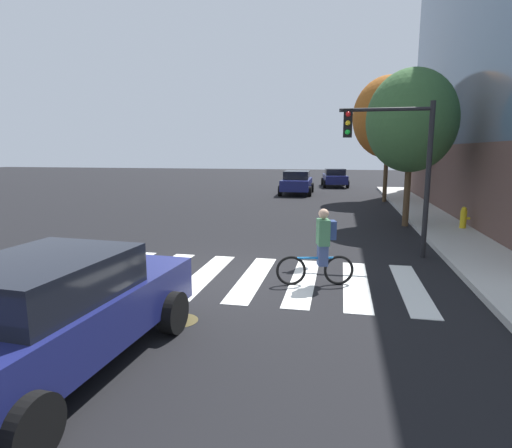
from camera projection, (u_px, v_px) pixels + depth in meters
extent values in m
plane|color=black|center=(220.00, 276.00, 9.80)|extent=(120.00, 120.00, 0.00)
cube|color=silver|center=(74.00, 267.00, 10.56)|extent=(0.55, 3.55, 0.01)
cube|color=silver|center=(116.00, 269.00, 10.33)|extent=(0.55, 3.55, 0.01)
cube|color=silver|center=(159.00, 272.00, 10.10)|extent=(0.55, 3.55, 0.01)
cube|color=silver|center=(205.00, 275.00, 9.87)|extent=(0.55, 3.55, 0.01)
cube|color=silver|center=(253.00, 278.00, 9.64)|extent=(0.55, 3.55, 0.01)
cube|color=silver|center=(303.00, 281.00, 9.42)|extent=(0.55, 3.55, 0.01)
cube|color=silver|center=(356.00, 284.00, 9.19)|extent=(0.55, 3.55, 0.01)
cube|color=silver|center=(411.00, 287.00, 8.96)|extent=(0.55, 3.55, 0.01)
cylinder|color=#473D1E|center=(180.00, 320.00, 7.22)|extent=(0.64, 0.64, 0.01)
cube|color=navy|center=(55.00, 321.00, 5.47)|extent=(2.14, 4.71, 0.70)
cube|color=black|center=(42.00, 279.00, 5.22)|extent=(1.79, 2.30, 0.55)
cylinder|color=black|center=(71.00, 301.00, 7.18)|extent=(0.28, 0.69, 0.68)
cylinder|color=black|center=(173.00, 313.00, 6.68)|extent=(0.28, 0.69, 0.68)
cylinder|color=black|center=(31.00, 429.00, 3.88)|extent=(0.28, 0.69, 0.68)
cube|color=navy|center=(297.00, 184.00, 28.59)|extent=(1.93, 4.63, 0.70)
cube|color=black|center=(297.00, 175.00, 28.34)|extent=(1.69, 2.23, 0.55)
cylinder|color=black|center=(285.00, 187.00, 30.25)|extent=(0.25, 0.68, 0.68)
cylinder|color=black|center=(312.00, 188.00, 29.91)|extent=(0.25, 0.68, 0.68)
cylinder|color=black|center=(280.00, 191.00, 27.40)|extent=(0.25, 0.68, 0.68)
cylinder|color=black|center=(310.00, 191.00, 27.06)|extent=(0.25, 0.68, 0.68)
cube|color=navy|center=(335.00, 179.00, 34.64)|extent=(2.19, 4.50, 0.66)
cube|color=black|center=(335.00, 172.00, 34.40)|extent=(1.76, 2.23, 0.52)
cylinder|color=black|center=(323.00, 182.00, 36.15)|extent=(0.29, 0.66, 0.64)
cylinder|color=black|center=(344.00, 182.00, 35.97)|extent=(0.29, 0.66, 0.64)
cylinder|color=black|center=(325.00, 184.00, 33.42)|extent=(0.29, 0.66, 0.64)
cylinder|color=black|center=(348.00, 184.00, 33.25)|extent=(0.29, 0.66, 0.64)
torus|color=black|center=(339.00, 270.00, 9.11)|extent=(0.66, 0.22, 0.66)
torus|color=black|center=(291.00, 271.00, 9.07)|extent=(0.66, 0.22, 0.66)
cylinder|color=#1972BF|center=(315.00, 258.00, 9.05)|extent=(0.88, 0.26, 0.05)
cylinder|color=#1972BF|center=(322.00, 255.00, 9.04)|extent=(0.04, 0.04, 0.45)
cube|color=#384772|center=(323.00, 253.00, 9.03)|extent=(0.26, 0.32, 0.56)
cube|color=#3F724C|center=(323.00, 232.00, 8.95)|extent=(0.32, 0.41, 0.56)
sphere|color=tan|center=(324.00, 214.00, 8.89)|extent=(0.22, 0.22, 0.22)
cube|color=navy|center=(332.00, 230.00, 8.95)|extent=(0.22, 0.31, 0.40)
cylinder|color=black|center=(428.00, 181.00, 11.20)|extent=(0.14, 0.14, 4.20)
cylinder|color=black|center=(385.00, 109.00, 11.11)|extent=(2.40, 0.10, 0.10)
cube|color=black|center=(348.00, 123.00, 11.36)|extent=(0.24, 0.20, 0.76)
sphere|color=red|center=(348.00, 114.00, 11.21)|extent=(0.14, 0.14, 0.14)
sphere|color=gold|center=(348.00, 123.00, 11.26)|extent=(0.14, 0.14, 0.14)
sphere|color=green|center=(348.00, 132.00, 11.30)|extent=(0.14, 0.14, 0.14)
cylinder|color=gold|center=(463.00, 219.00, 15.08)|extent=(0.22, 0.22, 0.65)
sphere|color=gold|center=(464.00, 209.00, 15.02)|extent=(0.18, 0.18, 0.18)
cylinder|color=gold|center=(468.00, 218.00, 15.04)|extent=(0.12, 0.09, 0.09)
cylinder|color=#4C3823|center=(407.00, 192.00, 16.17)|extent=(0.24, 0.24, 2.69)
ellipsoid|color=#386033|center=(411.00, 121.00, 15.70)|extent=(3.35, 3.35, 3.86)
cylinder|color=#4C3823|center=(386.00, 174.00, 24.14)|extent=(0.24, 0.24, 3.21)
ellipsoid|color=#A5591E|center=(389.00, 117.00, 23.59)|extent=(4.00, 4.00, 4.60)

